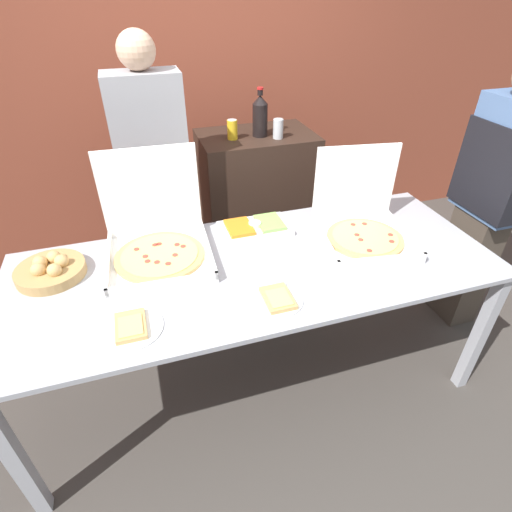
{
  "coord_description": "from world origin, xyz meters",
  "views": [
    {
      "loc": [
        -0.48,
        -1.51,
        2.0
      ],
      "look_at": [
        0.0,
        0.0,
        0.89
      ],
      "focal_mm": 28.0,
      "sensor_mm": 36.0,
      "label": 1
    }
  ],
  "objects_px": {
    "paper_plate_front_left": "(131,327)",
    "person_guest_plaid": "(158,191)",
    "person_server_vest": "(492,191)",
    "bread_basket": "(51,270)",
    "pizza_box_near_right": "(157,240)",
    "soda_can_silver": "(278,129)",
    "pizza_box_near_left": "(362,224)",
    "soda_can_colored": "(232,130)",
    "soda_bottle": "(260,116)",
    "veggie_tray": "(255,227)",
    "paper_plate_front_center": "(278,299)"
  },
  "relations": [
    {
      "from": "paper_plate_front_center",
      "to": "bread_basket",
      "type": "relative_size",
      "value": 0.71
    },
    {
      "from": "person_guest_plaid",
      "to": "bread_basket",
      "type": "bearing_deg",
      "value": 44.62
    },
    {
      "from": "paper_plate_front_center",
      "to": "bread_basket",
      "type": "xyz_separation_m",
      "value": [
        -0.95,
        0.49,
        0.02
      ]
    },
    {
      "from": "paper_plate_front_left",
      "to": "bread_basket",
      "type": "distance_m",
      "value": 0.58
    },
    {
      "from": "soda_can_silver",
      "to": "soda_can_colored",
      "type": "relative_size",
      "value": 1.0
    },
    {
      "from": "pizza_box_near_right",
      "to": "veggie_tray",
      "type": "xyz_separation_m",
      "value": [
        0.53,
        0.07,
        -0.06
      ]
    },
    {
      "from": "veggie_tray",
      "to": "soda_can_colored",
      "type": "distance_m",
      "value": 0.76
    },
    {
      "from": "paper_plate_front_left",
      "to": "person_server_vest",
      "type": "relative_size",
      "value": 0.15
    },
    {
      "from": "person_server_vest",
      "to": "bread_basket",
      "type": "bearing_deg",
      "value": 88.22
    },
    {
      "from": "person_guest_plaid",
      "to": "paper_plate_front_center",
      "type": "bearing_deg",
      "value": 110.44
    },
    {
      "from": "paper_plate_front_center",
      "to": "soda_can_colored",
      "type": "distance_m",
      "value": 1.32
    },
    {
      "from": "paper_plate_front_left",
      "to": "soda_can_silver",
      "type": "height_order",
      "value": "soda_can_silver"
    },
    {
      "from": "person_server_vest",
      "to": "pizza_box_near_right",
      "type": "bearing_deg",
      "value": 86.83
    },
    {
      "from": "soda_can_silver",
      "to": "soda_can_colored",
      "type": "distance_m",
      "value": 0.3
    },
    {
      "from": "soda_can_silver",
      "to": "paper_plate_front_left",
      "type": "bearing_deg",
      "value": -131.64
    },
    {
      "from": "pizza_box_near_left",
      "to": "paper_plate_front_center",
      "type": "xyz_separation_m",
      "value": [
        -0.61,
        -0.36,
        -0.07
      ]
    },
    {
      "from": "soda_can_colored",
      "to": "person_guest_plaid",
      "type": "height_order",
      "value": "person_guest_plaid"
    },
    {
      "from": "pizza_box_near_right",
      "to": "paper_plate_front_left",
      "type": "bearing_deg",
      "value": -105.91
    },
    {
      "from": "paper_plate_front_left",
      "to": "person_guest_plaid",
      "type": "xyz_separation_m",
      "value": [
        0.23,
        1.03,
        0.09
      ]
    },
    {
      "from": "bread_basket",
      "to": "person_server_vest",
      "type": "bearing_deg",
      "value": -1.78
    },
    {
      "from": "soda_bottle",
      "to": "soda_can_silver",
      "type": "relative_size",
      "value": 2.45
    },
    {
      "from": "person_server_vest",
      "to": "paper_plate_front_left",
      "type": "bearing_deg",
      "value": 100.57
    },
    {
      "from": "bread_basket",
      "to": "soda_bottle",
      "type": "distance_m",
      "value": 1.56
    },
    {
      "from": "pizza_box_near_left",
      "to": "soda_can_colored",
      "type": "height_order",
      "value": "pizza_box_near_left"
    },
    {
      "from": "paper_plate_front_center",
      "to": "person_server_vest",
      "type": "height_order",
      "value": "person_server_vest"
    },
    {
      "from": "veggie_tray",
      "to": "person_guest_plaid",
      "type": "distance_m",
      "value": 0.66
    },
    {
      "from": "pizza_box_near_right",
      "to": "person_server_vest",
      "type": "xyz_separation_m",
      "value": [
        1.96,
        -0.11,
        0.03
      ]
    },
    {
      "from": "pizza_box_near_right",
      "to": "paper_plate_front_left",
      "type": "relative_size",
      "value": 2.09
    },
    {
      "from": "person_guest_plaid",
      "to": "soda_can_silver",
      "type": "bearing_deg",
      "value": -169.8
    },
    {
      "from": "pizza_box_near_left",
      "to": "soda_bottle",
      "type": "bearing_deg",
      "value": 115.51
    },
    {
      "from": "paper_plate_front_left",
      "to": "soda_bottle",
      "type": "xyz_separation_m",
      "value": [
        0.95,
        1.26,
        0.42
      ]
    },
    {
      "from": "pizza_box_near_left",
      "to": "person_server_vest",
      "type": "relative_size",
      "value": 0.31
    },
    {
      "from": "paper_plate_front_left",
      "to": "bread_basket",
      "type": "bearing_deg",
      "value": 125.4
    },
    {
      "from": "paper_plate_front_center",
      "to": "person_guest_plaid",
      "type": "height_order",
      "value": "person_guest_plaid"
    },
    {
      "from": "paper_plate_front_center",
      "to": "paper_plate_front_left",
      "type": "relative_size",
      "value": 0.87
    },
    {
      "from": "veggie_tray",
      "to": "person_server_vest",
      "type": "relative_size",
      "value": 0.23
    },
    {
      "from": "soda_can_silver",
      "to": "person_guest_plaid",
      "type": "height_order",
      "value": "person_guest_plaid"
    },
    {
      "from": "soda_bottle",
      "to": "soda_can_colored",
      "type": "xyz_separation_m",
      "value": [
        -0.19,
        -0.01,
        -0.07
      ]
    },
    {
      "from": "paper_plate_front_center",
      "to": "pizza_box_near_right",
      "type": "bearing_deg",
      "value": 130.75
    },
    {
      "from": "paper_plate_front_center",
      "to": "veggie_tray",
      "type": "relative_size",
      "value": 0.58
    },
    {
      "from": "person_guest_plaid",
      "to": "soda_can_colored",
      "type": "bearing_deg",
      "value": -157.56
    },
    {
      "from": "pizza_box_near_left",
      "to": "soda_can_silver",
      "type": "bearing_deg",
      "value": 110.86
    },
    {
      "from": "paper_plate_front_center",
      "to": "soda_can_colored",
      "type": "bearing_deg",
      "value": 83.68
    },
    {
      "from": "veggie_tray",
      "to": "soda_bottle",
      "type": "relative_size",
      "value": 1.27
    },
    {
      "from": "soda_bottle",
      "to": "person_server_vest",
      "type": "distance_m",
      "value": 1.49
    },
    {
      "from": "person_guest_plaid",
      "to": "person_server_vest",
      "type": "height_order",
      "value": "person_guest_plaid"
    },
    {
      "from": "pizza_box_near_right",
      "to": "person_guest_plaid",
      "type": "height_order",
      "value": "person_guest_plaid"
    },
    {
      "from": "pizza_box_near_left",
      "to": "pizza_box_near_right",
      "type": "distance_m",
      "value": 1.07
    },
    {
      "from": "pizza_box_near_right",
      "to": "soda_can_silver",
      "type": "height_order",
      "value": "pizza_box_near_right"
    },
    {
      "from": "person_server_vest",
      "to": "paper_plate_front_center",
      "type": "bearing_deg",
      "value": 105.4
    }
  ]
}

